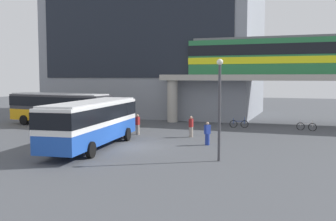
{
  "coord_description": "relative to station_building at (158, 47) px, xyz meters",
  "views": [
    {
      "loc": [
        11.4,
        -24.84,
        4.85
      ],
      "look_at": [
        0.73,
        4.44,
        2.2
      ],
      "focal_mm": 42.3,
      "sensor_mm": 36.0,
      "label": 1
    }
  ],
  "objects": [
    {
      "name": "ground_plane",
      "position": [
        7.94,
        -14.16,
        -8.82
      ],
      "size": [
        120.0,
        120.0,
        0.0
      ],
      "primitive_type": "plane",
      "color": "#47494F"
    },
    {
      "name": "station_building",
      "position": [
        0.0,
        0.0,
        0.0
      ],
      "size": [
        25.82,
        15.67,
        17.63
      ],
      "color": "gray",
      "rests_on": "ground_plane"
    },
    {
      "name": "elevated_platform",
      "position": [
        20.6,
        -6.78,
        -4.41
      ],
      "size": [
        33.04,
        6.13,
        5.09
      ],
      "color": "#ADA89E",
      "rests_on": "ground_plane"
    },
    {
      "name": "train",
      "position": [
        19.21,
        -6.78,
        -1.76
      ],
      "size": [
        24.87,
        2.96,
        3.84
      ],
      "color": "#26723F",
      "rests_on": "elevated_platform"
    },
    {
      "name": "bus_main",
      "position": [
        5.39,
        -25.72,
        -6.83
      ],
      "size": [
        3.81,
        11.26,
        3.22
      ],
      "color": "#1E4CB2",
      "rests_on": "ground_plane"
    },
    {
      "name": "bus_secondary",
      "position": [
        -4.3,
        -15.85,
        -6.83
      ],
      "size": [
        11.26,
        3.78,
        3.22
      ],
      "color": "orange",
      "rests_on": "ground_plane"
    },
    {
      "name": "bicycle_silver",
      "position": [
        18.96,
        -11.26,
        -8.46
      ],
      "size": [
        1.76,
        0.44,
        1.04
      ],
      "color": "black",
      "rests_on": "ground_plane"
    },
    {
      "name": "bicycle_blue",
      "position": [
        12.85,
        -11.29,
        -8.46
      ],
      "size": [
        1.76,
        0.46,
        1.04
      ],
      "color": "black",
      "rests_on": "ground_plane"
    },
    {
      "name": "pedestrian_by_bike_rack",
      "position": [
        5.6,
        -18.8,
        -8.01
      ],
      "size": [
        0.32,
        0.42,
        1.71
      ],
      "color": "gray",
      "rests_on": "ground_plane"
    },
    {
      "name": "pedestrian_at_kerb",
      "position": [
        12.42,
        -21.82,
        -8.04
      ],
      "size": [
        0.44,
        0.48,
        1.66
      ],
      "color": "navy",
      "rests_on": "ground_plane"
    },
    {
      "name": "pedestrian_walking_across",
      "position": [
        10.26,
        -18.65,
        -8.02
      ],
      "size": [
        0.32,
        0.41,
        1.7
      ],
      "color": "gray",
      "rests_on": "ground_plane"
    },
    {
      "name": "lamp_post",
      "position": [
        14.39,
        -26.84,
        -5.32
      ],
      "size": [
        0.36,
        0.36,
        5.87
      ],
      "color": "#3F3F44",
      "rests_on": "ground_plane"
    }
  ]
}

